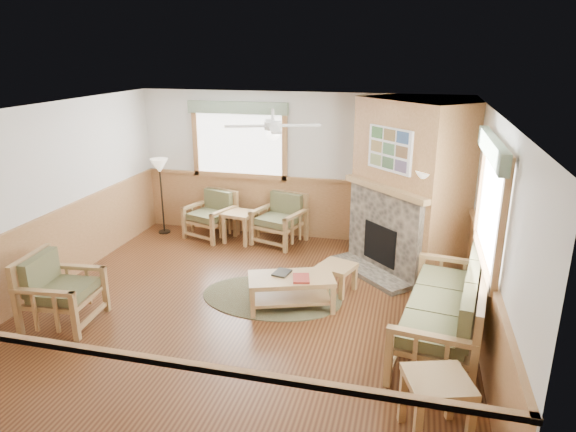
% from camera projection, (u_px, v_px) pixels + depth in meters
% --- Properties ---
extents(floor, '(6.00, 6.00, 0.01)m').
position_uv_depth(floor, '(248.00, 308.00, 7.10)').
color(floor, '#512C16').
rests_on(floor, ground).
extents(ceiling, '(6.00, 6.00, 0.01)m').
position_uv_depth(ceiling, '(242.00, 110.00, 6.26)').
color(ceiling, white).
rests_on(ceiling, floor).
extents(wall_back, '(6.00, 0.02, 2.70)m').
position_uv_depth(wall_back, '(297.00, 167.00, 9.45)').
color(wall_back, silver).
rests_on(wall_back, floor).
extents(wall_front, '(6.00, 0.02, 2.70)m').
position_uv_depth(wall_front, '(120.00, 333.00, 3.91)').
color(wall_front, silver).
rests_on(wall_front, floor).
extents(wall_left, '(0.02, 6.00, 2.70)m').
position_uv_depth(wall_left, '(47.00, 200.00, 7.37)').
color(wall_left, silver).
rests_on(wall_left, floor).
extents(wall_right, '(0.02, 6.00, 2.70)m').
position_uv_depth(wall_right, '(489.00, 234.00, 5.99)').
color(wall_right, silver).
rests_on(wall_right, floor).
extents(wainscot, '(6.00, 6.00, 1.10)m').
position_uv_depth(wainscot, '(247.00, 271.00, 6.93)').
color(wainscot, '#A37142').
rests_on(wainscot, floor).
extents(fireplace, '(3.11, 3.11, 2.70)m').
position_uv_depth(fireplace, '(410.00, 186.00, 8.10)').
color(fireplace, '#A37142').
rests_on(fireplace, floor).
extents(window_back, '(1.90, 0.16, 1.50)m').
position_uv_depth(window_back, '(238.00, 100.00, 9.30)').
color(window_back, white).
rests_on(window_back, wall_back).
extents(window_right, '(0.16, 1.90, 1.50)m').
position_uv_depth(window_right, '(501.00, 136.00, 5.45)').
color(window_right, white).
rests_on(window_right, wall_right).
extents(ceiling_fan, '(1.59, 1.59, 0.36)m').
position_uv_depth(ceiling_fan, '(273.00, 111.00, 6.48)').
color(ceiling_fan, white).
rests_on(ceiling_fan, ceiling).
extents(sofa, '(2.32, 1.23, 1.02)m').
position_uv_depth(sofa, '(443.00, 306.00, 6.09)').
color(sofa, '#A17B4B').
rests_on(sofa, floor).
extents(armchair_back_left, '(0.98, 0.98, 0.87)m').
position_uv_depth(armchair_back_left, '(210.00, 215.00, 9.68)').
color(armchair_back_left, '#A17B4B').
rests_on(armchair_back_left, floor).
extents(armchair_back_right, '(1.01, 1.01, 0.90)m').
position_uv_depth(armchair_back_right, '(279.00, 219.00, 9.37)').
color(armchair_back_right, '#A17B4B').
rests_on(armchair_back_right, floor).
extents(armchair_left, '(0.91, 0.91, 0.93)m').
position_uv_depth(armchair_left, '(62.00, 290.00, 6.58)').
color(armchair_left, '#A17B4B').
rests_on(armchair_left, floor).
extents(coffee_table, '(1.29, 0.94, 0.46)m').
position_uv_depth(coffee_table, '(291.00, 292.00, 7.04)').
color(coffee_table, '#A17B4B').
rests_on(coffee_table, floor).
extents(end_table_chairs, '(0.58, 0.57, 0.58)m').
position_uv_depth(end_table_chairs, '(240.00, 227.00, 9.46)').
color(end_table_chairs, '#A17B4B').
rests_on(end_table_chairs, floor).
extents(end_table_sofa, '(0.70, 0.68, 0.63)m').
position_uv_depth(end_table_sofa, '(436.00, 408.00, 4.65)').
color(end_table_sofa, '#A17B4B').
rests_on(end_table_sofa, floor).
extents(footstool, '(0.62, 0.62, 0.42)m').
position_uv_depth(footstool, '(336.00, 278.00, 7.53)').
color(footstool, '#A17B4B').
rests_on(footstool, floor).
extents(braided_rug, '(2.31, 2.31, 0.01)m').
position_uv_depth(braided_rug, '(271.00, 297.00, 7.40)').
color(braided_rug, brown).
rests_on(braided_rug, floor).
extents(floor_lamp_left, '(0.42, 0.42, 1.47)m').
position_uv_depth(floor_lamp_left, '(162.00, 196.00, 9.80)').
color(floor_lamp_left, black).
rests_on(floor_lamp_left, floor).
extents(floor_lamp_right, '(0.49, 0.49, 1.77)m').
position_uv_depth(floor_lamp_right, '(425.00, 229.00, 7.54)').
color(floor_lamp_right, black).
rests_on(floor_lamp_right, floor).
extents(book_red, '(0.29, 0.34, 0.03)m').
position_uv_depth(book_red, '(301.00, 277.00, 6.88)').
color(book_red, maroon).
rests_on(book_red, coffee_table).
extents(book_dark, '(0.25, 0.30, 0.02)m').
position_uv_depth(book_dark, '(282.00, 272.00, 7.06)').
color(book_dark, black).
rests_on(book_dark, coffee_table).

